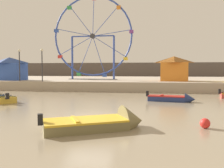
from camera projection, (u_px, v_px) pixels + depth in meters
ground_plane at (88, 116)px, 13.18m from camera, size 240.00×240.00×0.00m
quay_promenade at (131, 82)px, 38.63m from camera, size 110.00×23.52×1.13m
distant_town_skyline at (140, 71)px, 65.22m from camera, size 140.00×3.00×4.40m
motorboat_navy_blue at (174, 98)px, 19.26m from camera, size 3.89×1.58×1.04m
motorboat_olive_wood at (106, 123)px, 10.45m from camera, size 4.54×3.38×1.48m
ferris_wheel_blue_frame at (93, 38)px, 34.63m from camera, size 11.57×1.20×11.91m
carnival_booth_orange_canopy at (174, 68)px, 30.23m from camera, size 3.73×3.45×3.06m
carnival_booth_blue_tent at (10, 68)px, 32.46m from camera, size 4.57×2.99×3.05m
promenade_lamp_near at (42, 60)px, 28.94m from camera, size 0.32×0.32×3.92m
promenade_lamp_far at (19, 60)px, 29.70m from camera, size 0.32×0.32×3.94m
mooring_buoy_orange at (205, 123)px, 10.42m from camera, size 0.44×0.44×0.44m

